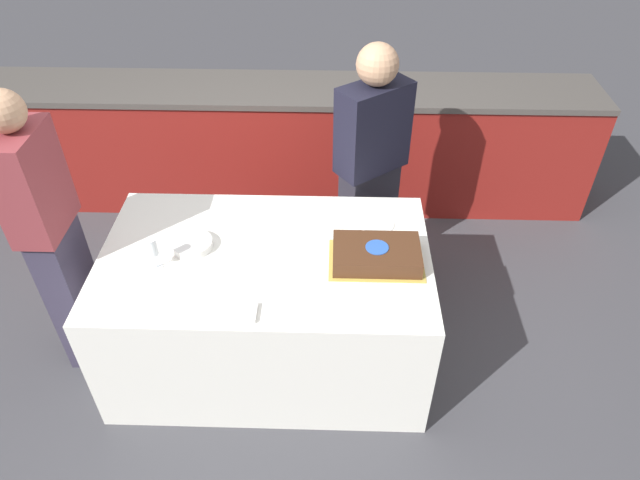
# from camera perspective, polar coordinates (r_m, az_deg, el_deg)

# --- Properties ---
(ground_plane) EXTENTS (14.00, 14.00, 0.00)m
(ground_plane) POSITION_cam_1_polar(r_m,az_deg,el_deg) (3.42, -4.75, -11.02)
(ground_plane) COLOR #424247
(back_counter) EXTENTS (4.40, 0.58, 0.92)m
(back_counter) POSITION_cam_1_polar(r_m,az_deg,el_deg) (4.33, -3.12, 9.50)
(back_counter) COLOR maroon
(back_counter) RESTS_ON ground_plane
(dining_table) EXTENTS (1.67, 1.02, 0.76)m
(dining_table) POSITION_cam_1_polar(r_m,az_deg,el_deg) (3.14, -5.12, -6.64)
(dining_table) COLOR white
(dining_table) RESTS_ON ground_plane
(cake) EXTENTS (0.47, 0.31, 0.09)m
(cake) POSITION_cam_1_polar(r_m,az_deg,el_deg) (2.81, 5.67, -1.44)
(cake) COLOR gold
(cake) RESTS_ON dining_table
(plate_stack) EXTENTS (0.21, 0.21, 0.04)m
(plate_stack) POSITION_cam_1_polar(r_m,az_deg,el_deg) (2.96, -12.68, -0.42)
(plate_stack) COLOR white
(plate_stack) RESTS_ON dining_table
(wine_glass) EXTENTS (0.06, 0.06, 0.18)m
(wine_glass) POSITION_cam_1_polar(r_m,az_deg,el_deg) (2.82, -16.41, -0.80)
(wine_glass) COLOR white
(wine_glass) RESTS_ON dining_table
(side_plate_near_cake) EXTENTS (0.18, 0.18, 0.00)m
(side_plate_near_cake) POSITION_cam_1_polar(r_m,az_deg,el_deg) (3.06, 5.74, 1.60)
(side_plate_near_cake) COLOR white
(side_plate_near_cake) RESTS_ON dining_table
(utensil_pile) EXTENTS (0.14, 0.11, 0.02)m
(utensil_pile) POSITION_cam_1_polar(r_m,az_deg,el_deg) (2.59, -7.88, -7.21)
(utensil_pile) COLOR white
(utensil_pile) RESTS_ON dining_table
(person_cutting_cake) EXTENTS (0.45, 0.41, 1.56)m
(person_cutting_cake) POSITION_cam_1_polar(r_m,az_deg,el_deg) (3.41, 5.08, 7.20)
(person_cutting_cake) COLOR #282833
(person_cutting_cake) RESTS_ON ground_plane
(person_seated_left) EXTENTS (0.20, 0.36, 1.63)m
(person_seated_left) POSITION_cam_1_polar(r_m,az_deg,el_deg) (3.13, -25.21, 0.24)
(person_seated_left) COLOR #383347
(person_seated_left) RESTS_ON ground_plane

